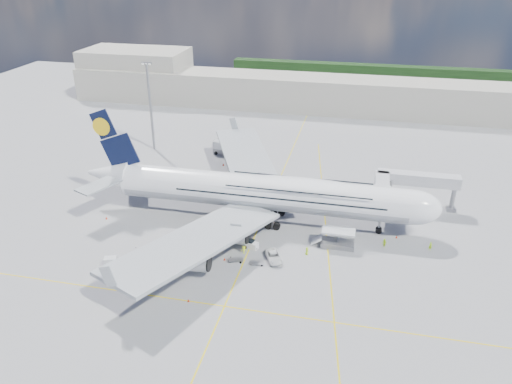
% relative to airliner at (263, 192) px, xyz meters
% --- Properties ---
extents(ground, '(300.00, 300.00, 0.00)m').
position_rel_airliner_xyz_m(ground, '(-0.26, -10.00, -6.87)').
color(ground, gray).
rests_on(ground, ground).
extents(taxi_line_main, '(0.25, 220.00, 0.01)m').
position_rel_airliner_xyz_m(taxi_line_main, '(-0.26, -10.00, -6.86)').
color(taxi_line_main, yellow).
rests_on(taxi_line_main, ground).
extents(taxi_line_cross, '(120.00, 0.25, 0.01)m').
position_rel_airliner_xyz_m(taxi_line_cross, '(-0.26, -30.00, -6.86)').
color(taxi_line_cross, yellow).
rests_on(taxi_line_cross, ground).
extents(taxi_line_diag, '(14.16, 99.06, 0.01)m').
position_rel_airliner_xyz_m(taxi_line_diag, '(13.74, -0.00, -6.86)').
color(taxi_line_diag, yellow).
rests_on(taxi_line_diag, ground).
extents(airliner, '(77.26, 79.15, 23.71)m').
position_rel_airliner_xyz_m(airliner, '(0.00, 0.00, 0.00)').
color(airliner, white).
rests_on(airliner, ground).
extents(jet_bridge, '(18.80, 12.10, 8.50)m').
position_rel_airliner_xyz_m(jet_bridge, '(29.55, 10.94, -0.02)').
color(jet_bridge, '#B7B7BC').
rests_on(jet_bridge, ground).
extents(cargo_loader, '(8.53, 3.20, 3.67)m').
position_rel_airliner_xyz_m(cargo_loader, '(16.56, -7.11, -5.62)').
color(cargo_loader, silver).
rests_on(cargo_loader, ground).
extents(light_mast, '(3.00, 0.70, 25.50)m').
position_rel_airliner_xyz_m(light_mast, '(-40.26, 35.00, 6.34)').
color(light_mast, gray).
rests_on(light_mast, ground).
extents(terminal, '(180.00, 16.00, 12.00)m').
position_rel_airliner_xyz_m(terminal, '(-0.26, 85.00, -0.87)').
color(terminal, '#B2AD9E').
rests_on(terminal, ground).
extents(hangar, '(40.00, 22.00, 18.00)m').
position_rel_airliner_xyz_m(hangar, '(-70.26, 90.00, 2.13)').
color(hangar, '#B2AD9E').
rests_on(hangar, ground).
extents(tree_line, '(160.00, 6.00, 8.00)m').
position_rel_airliner_xyz_m(tree_line, '(39.74, 130.00, -2.87)').
color(tree_line, '#193814').
rests_on(tree_line, ground).
extents(dolly_row_a, '(3.39, 2.50, 1.92)m').
position_rel_airliner_xyz_m(dolly_row_a, '(-24.21, -23.44, -5.84)').
color(dolly_row_a, gray).
rests_on(dolly_row_a, ground).
extents(dolly_row_b, '(2.92, 2.14, 0.38)m').
position_rel_airliner_xyz_m(dolly_row_b, '(-21.17, -17.50, -6.57)').
color(dolly_row_b, gray).
rests_on(dolly_row_b, ground).
extents(dolly_row_c, '(3.02, 2.10, 0.40)m').
position_rel_airliner_xyz_m(dolly_row_c, '(-12.26, -12.40, -6.56)').
color(dolly_row_c, gray).
rests_on(dolly_row_c, ground).
extents(dolly_back, '(3.07, 2.31, 1.73)m').
position_rel_airliner_xyz_m(dolly_back, '(-17.83, -17.13, -5.94)').
color(dolly_back, gray).
rests_on(dolly_back, ground).
extents(dolly_nose_far, '(2.70, 1.62, 0.38)m').
position_rel_airliner_xyz_m(dolly_nose_far, '(2.38, -16.79, -6.58)').
color(dolly_nose_far, gray).
rests_on(dolly_nose_far, ground).
extents(dolly_nose_near, '(3.11, 2.37, 0.41)m').
position_rel_airliner_xyz_m(dolly_nose_near, '(-1.83, -16.66, -6.55)').
color(dolly_nose_near, gray).
rests_on(dolly_nose_near, ground).
extents(baggage_tug, '(3.23, 2.24, 1.84)m').
position_rel_airliner_xyz_m(baggage_tug, '(-0.02, -11.54, -6.06)').
color(baggage_tug, white).
rests_on(baggage_tug, ground).
extents(catering_truck_inner, '(7.49, 3.43, 4.34)m').
position_rel_airliner_xyz_m(catering_truck_inner, '(-4.99, 15.30, -4.82)').
color(catering_truck_inner, gray).
rests_on(catering_truck_inner, ground).
extents(catering_truck_outer, '(6.71, 3.14, 3.88)m').
position_rel_airliner_xyz_m(catering_truck_outer, '(-18.84, 35.41, -5.07)').
color(catering_truck_outer, gray).
rests_on(catering_truck_outer, ground).
extents(service_van, '(4.60, 6.10, 1.54)m').
position_rel_airliner_xyz_m(service_van, '(5.18, -14.73, -6.10)').
color(service_van, silver).
rests_on(service_van, ground).
extents(crew_nose, '(0.72, 0.54, 1.79)m').
position_rel_airliner_xyz_m(crew_nose, '(34.71, -4.58, -5.97)').
color(crew_nose, '#ACE718').
rests_on(crew_nose, ground).
extents(crew_loader, '(1.11, 1.15, 1.86)m').
position_rel_airliner_xyz_m(crew_loader, '(25.80, -5.45, -5.94)').
color(crew_loader, '#CEFE1A').
rests_on(crew_loader, ground).
extents(crew_wing, '(0.49, 1.03, 1.72)m').
position_rel_airliner_xyz_m(crew_wing, '(-14.08, -10.30, -6.01)').
color(crew_wing, '#C9FF1A').
rests_on(crew_wing, ground).
extents(crew_van, '(0.90, 0.97, 1.67)m').
position_rel_airliner_xyz_m(crew_van, '(11.12, -11.52, -6.03)').
color(crew_van, '#BEEE19').
rests_on(crew_van, ground).
extents(crew_tug, '(1.23, 0.88, 1.72)m').
position_rel_airliner_xyz_m(crew_tug, '(-0.90, -13.86, -6.01)').
color(crew_tug, '#D8F419').
rests_on(crew_tug, ground).
extents(cone_nose, '(0.43, 0.43, 0.55)m').
position_rel_airliner_xyz_m(cone_nose, '(28.41, -1.32, -6.60)').
color(cone_nose, red).
rests_on(cone_nose, ground).
extents(cone_wing_left_inner, '(0.43, 0.43, 0.55)m').
position_rel_airliner_xyz_m(cone_wing_left_inner, '(-8.17, 12.58, -6.60)').
color(cone_wing_left_inner, red).
rests_on(cone_wing_left_inner, ground).
extents(cone_wing_left_outer, '(0.50, 0.50, 0.64)m').
position_rel_airliner_xyz_m(cone_wing_left_outer, '(-16.87, 27.36, -6.56)').
color(cone_wing_left_outer, red).
rests_on(cone_wing_left_outer, ground).
extents(cone_wing_right_inner, '(0.40, 0.40, 0.51)m').
position_rel_airliner_xyz_m(cone_wing_right_inner, '(-3.99, -16.84, -6.62)').
color(cone_wing_right_inner, red).
rests_on(cone_wing_right_inner, ground).
extents(cone_wing_right_outer, '(0.40, 0.40, 0.51)m').
position_rel_airliner_xyz_m(cone_wing_right_outer, '(-6.55, -30.13, -6.62)').
color(cone_wing_right_outer, red).
rests_on(cone_wing_right_outer, ground).
extents(cone_tail, '(0.49, 0.49, 0.62)m').
position_rel_airliner_xyz_m(cone_tail, '(-33.77, -7.06, -6.57)').
color(cone_tail, red).
rests_on(cone_tail, ground).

